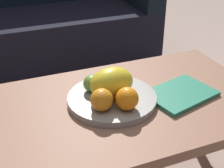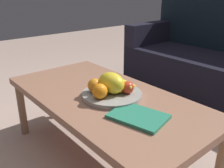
% 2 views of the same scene
% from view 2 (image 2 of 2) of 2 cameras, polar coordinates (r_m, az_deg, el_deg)
% --- Properties ---
extents(ground_plane, '(8.00, 8.00, 0.00)m').
position_cam_2_polar(ground_plane, '(1.60, -1.65, -16.45)').
color(ground_plane, tan).
extents(coffee_table, '(1.24, 0.62, 0.42)m').
position_cam_2_polar(coffee_table, '(1.40, -1.82, -4.17)').
color(coffee_table, '#97674E').
rests_on(coffee_table, ground_plane).
extents(couch, '(1.70, 0.70, 0.90)m').
position_cam_2_polar(couch, '(2.46, 23.53, 3.76)').
color(couch, black).
rests_on(couch, ground_plane).
extents(fruit_bowl, '(0.33, 0.33, 0.03)m').
position_cam_2_polar(fruit_bowl, '(1.35, 0.00, -2.46)').
color(fruit_bowl, '#9A9993').
rests_on(fruit_bowl, coffee_table).
extents(melon_large_front, '(0.17, 0.12, 0.11)m').
position_cam_2_polar(melon_large_front, '(1.33, -0.15, 0.27)').
color(melon_large_front, yellow).
rests_on(melon_large_front, fruit_bowl).
extents(orange_front, '(0.08, 0.08, 0.08)m').
position_cam_2_polar(orange_front, '(1.34, -4.00, -0.35)').
color(orange_front, orange).
rests_on(orange_front, fruit_bowl).
extents(orange_left, '(0.08, 0.08, 0.08)m').
position_cam_2_polar(orange_left, '(1.26, -2.81, -1.66)').
color(orange_left, orange).
rests_on(orange_left, fruit_bowl).
extents(apple_front, '(0.07, 0.07, 0.07)m').
position_cam_2_polar(apple_front, '(1.33, 3.62, -0.80)').
color(apple_front, red).
rests_on(apple_front, fruit_bowl).
extents(apple_left, '(0.06, 0.06, 0.06)m').
position_cam_2_polar(apple_left, '(1.41, 0.46, 0.56)').
color(apple_left, '#6E9C3C').
rests_on(apple_left, fruit_bowl).
extents(banana_bunch, '(0.17, 0.15, 0.06)m').
position_cam_2_polar(banana_bunch, '(1.37, 2.67, -0.32)').
color(banana_bunch, yellow).
rests_on(banana_bunch, fruit_bowl).
extents(magazine, '(0.29, 0.24, 0.02)m').
position_cam_2_polar(magazine, '(1.15, 6.06, -7.42)').
color(magazine, '#2A8364').
rests_on(magazine, coffee_table).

